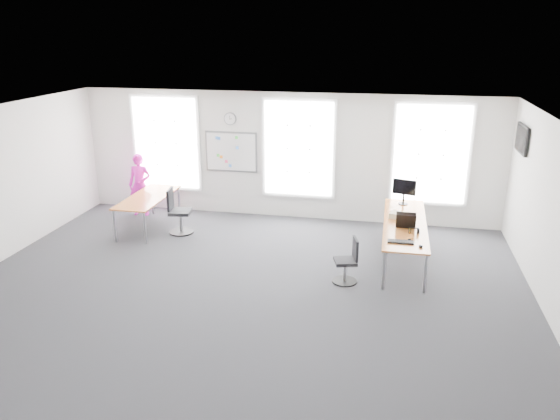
% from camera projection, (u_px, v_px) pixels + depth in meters
% --- Properties ---
extents(floor, '(10.00, 10.00, 0.00)m').
position_uv_depth(floor, '(243.00, 288.00, 9.67)').
color(floor, '#2A2A2F').
rests_on(floor, ground).
extents(ceiling, '(10.00, 10.00, 0.00)m').
position_uv_depth(ceiling, '(239.00, 119.00, 8.72)').
color(ceiling, white).
rests_on(ceiling, ground).
extents(wall_back, '(10.00, 0.00, 10.00)m').
position_uv_depth(wall_back, '(286.00, 156.00, 12.91)').
color(wall_back, white).
rests_on(wall_back, ground).
extents(wall_front, '(10.00, 0.00, 10.00)m').
position_uv_depth(wall_front, '(135.00, 330.00, 5.48)').
color(wall_front, white).
rests_on(wall_front, ground).
extents(wall_right, '(0.00, 10.00, 10.00)m').
position_uv_depth(wall_right, '(560.00, 229.00, 8.24)').
color(wall_right, white).
rests_on(wall_right, ground).
extents(window_left, '(1.60, 0.06, 2.20)m').
position_uv_depth(window_left, '(166.00, 143.00, 13.39)').
color(window_left, silver).
rests_on(window_left, wall_back).
extents(window_mid, '(1.60, 0.06, 2.20)m').
position_uv_depth(window_mid, '(299.00, 149.00, 12.76)').
color(window_mid, silver).
rests_on(window_mid, wall_back).
extents(window_right, '(1.60, 0.06, 2.20)m').
position_uv_depth(window_right, '(431.00, 154.00, 12.19)').
color(window_right, silver).
rests_on(window_right, wall_back).
extents(desk_right, '(0.82, 3.09, 0.75)m').
position_uv_depth(desk_right, '(405.00, 225.00, 10.73)').
color(desk_right, '#C58435').
rests_on(desk_right, ground).
extents(desk_left, '(0.82, 2.05, 0.75)m').
position_uv_depth(desk_left, '(148.00, 199.00, 12.41)').
color(desk_left, '#C58435').
rests_on(desk_left, ground).
extents(chair_right, '(0.47, 0.47, 0.84)m').
position_uv_depth(chair_right, '(348.00, 263.00, 9.80)').
color(chair_right, black).
rests_on(chair_right, ground).
extents(chair_left, '(0.54, 0.54, 1.02)m').
position_uv_depth(chair_left, '(178.00, 214.00, 12.17)').
color(chair_left, black).
rests_on(chair_left, ground).
extents(person, '(0.58, 0.40, 1.52)m').
position_uv_depth(person, '(140.00, 185.00, 13.27)').
color(person, '#EF1DC3').
rests_on(person, ground).
extents(whiteboard, '(1.20, 0.03, 0.90)m').
position_uv_depth(whiteboard, '(231.00, 152.00, 13.12)').
color(whiteboard, white).
rests_on(whiteboard, wall_back).
extents(wall_clock, '(0.30, 0.04, 0.30)m').
position_uv_depth(wall_clock, '(230.00, 119.00, 12.87)').
color(wall_clock, gray).
rests_on(wall_clock, wall_back).
extents(tv, '(0.06, 0.90, 0.55)m').
position_uv_depth(tv, '(522.00, 139.00, 10.78)').
color(tv, black).
rests_on(tv, wall_right).
extents(keyboard, '(0.47, 0.17, 0.02)m').
position_uv_depth(keyboard, '(401.00, 242.00, 9.71)').
color(keyboard, black).
rests_on(keyboard, desk_right).
extents(mouse, '(0.09, 0.13, 0.04)m').
position_uv_depth(mouse, '(421.00, 246.00, 9.49)').
color(mouse, black).
rests_on(mouse, desk_right).
extents(lens_cap, '(0.08, 0.08, 0.01)m').
position_uv_depth(lens_cap, '(409.00, 240.00, 9.84)').
color(lens_cap, black).
rests_on(lens_cap, desk_right).
extents(headphones, '(0.20, 0.11, 0.12)m').
position_uv_depth(headphones, '(414.00, 231.00, 10.14)').
color(headphones, black).
rests_on(headphones, desk_right).
extents(laptop_sleeve, '(0.37, 0.20, 0.30)m').
position_uv_depth(laptop_sleeve, '(406.00, 221.00, 10.36)').
color(laptop_sleeve, black).
rests_on(laptop_sleeve, desk_right).
extents(paper_stack, '(0.37, 0.31, 0.11)m').
position_uv_depth(paper_stack, '(398.00, 215.00, 10.96)').
color(paper_stack, beige).
rests_on(paper_stack, desk_right).
extents(monitor, '(0.49, 0.20, 0.56)m').
position_uv_depth(monitor, '(404.00, 189.00, 11.71)').
color(monitor, black).
rests_on(monitor, desk_right).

